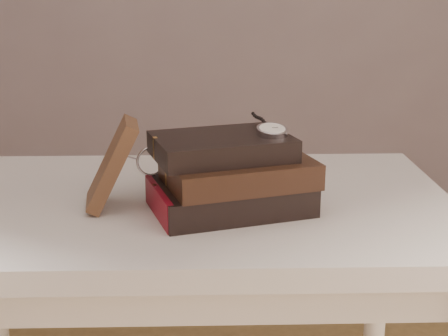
{
  "coord_description": "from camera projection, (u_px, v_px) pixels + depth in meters",
  "views": [
    {
      "loc": [
        0.05,
        -0.77,
        1.14
      ],
      "look_at": [
        0.08,
        0.29,
        0.82
      ],
      "focal_mm": 51.9,
      "sensor_mm": 36.0,
      "label": 1
    }
  ],
  "objects": [
    {
      "name": "table",
      "position": [
        181.0,
        245.0,
        1.21
      ],
      "size": [
        1.0,
        0.6,
        0.75
      ],
      "color": "beige",
      "rests_on": "ground"
    },
    {
      "name": "eyeglasses",
      "position": [
        165.0,
        160.0,
        1.16
      ],
      "size": [
        0.14,
        0.15,
        0.05
      ],
      "color": "silver",
      "rests_on": "book_stack"
    },
    {
      "name": "pocket_watch",
      "position": [
        271.0,
        130.0,
        1.1
      ],
      "size": [
        0.07,
        0.16,
        0.02
      ],
      "color": "silver",
      "rests_on": "book_stack"
    },
    {
      "name": "journal",
      "position": [
        112.0,
        164.0,
        1.12
      ],
      "size": [
        0.11,
        0.11,
        0.16
      ],
      "primitive_type": "cube",
      "rotation": [
        0.0,
        0.47,
        0.15
      ],
      "color": "#3C2417",
      "rests_on": "table"
    },
    {
      "name": "book_stack",
      "position": [
        231.0,
        176.0,
        1.12
      ],
      "size": [
        0.31,
        0.25,
        0.13
      ],
      "color": "black",
      "rests_on": "table"
    }
  ]
}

